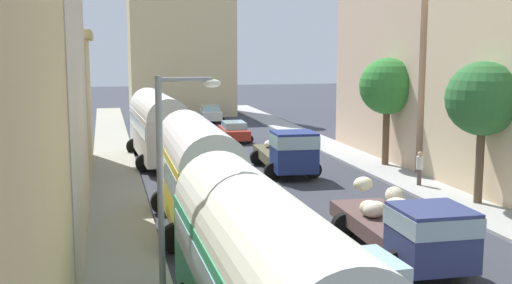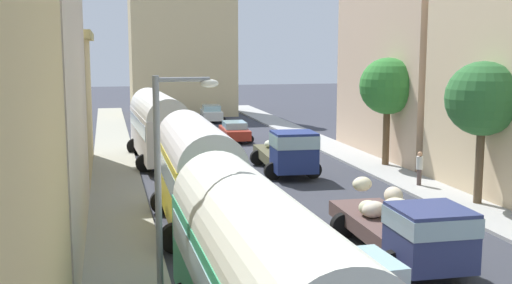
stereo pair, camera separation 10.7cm
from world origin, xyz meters
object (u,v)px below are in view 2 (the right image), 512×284
parked_bus_2 (158,123)px  pedestrian_0 (419,167)px  cargo_truck_1 (288,151)px  car_0 (235,131)px  car_3 (201,141)px  cargo_truck_0 (406,227)px  car_1 (211,113)px  streetlamp_near (167,180)px  parked_bus_0 (259,274)px  parked_bus_1 (197,169)px

parked_bus_2 → pedestrian_0: size_ratio=5.60×
cargo_truck_1 → pedestrian_0: bearing=-40.9°
car_0 → cargo_truck_1: bearing=-88.5°
car_0 → car_3: (-3.17, -4.78, 0.06)m
pedestrian_0 → car_0: bearing=108.0°
cargo_truck_0 → car_1: (0.30, 39.70, -0.41)m
car_0 → streetlamp_near: streetlamp_near is taller
car_0 → parked_bus_2: bearing=-130.4°
car_3 → pedestrian_0: bearing=-55.1°
cargo_truck_0 → car_0: size_ratio=1.67×
cargo_truck_1 → car_0: (-0.34, 12.84, -0.57)m
cargo_truck_0 → car_3: bearing=98.1°
parked_bus_0 → car_0: bearing=79.4°
pedestrian_0 → cargo_truck_0: bearing=-119.8°
parked_bus_0 → cargo_truck_1: bearing=72.2°
parked_bus_1 → car_0: parked_bus_1 is taller
parked_bus_2 → cargo_truck_1: bearing=-41.1°
car_1 → car_3: bearing=-101.5°
parked_bus_0 → car_3: (3.03, 28.36, -1.44)m
car_0 → pedestrian_0: 18.37m
cargo_truck_0 → pedestrian_0: 11.37m
parked_bus_0 → car_1: (6.52, 45.51, -1.46)m
car_3 → streetlamp_near: streetlamp_near is taller
car_0 → pedestrian_0: (5.67, -17.47, 0.30)m
parked_bus_0 → parked_bus_1: (0.31, 11.11, 0.08)m
cargo_truck_1 → parked_bus_2: bearing=138.9°
parked_bus_1 → parked_bus_2: (-0.25, 14.84, -0.01)m
parked_bus_1 → cargo_truck_1: size_ratio=1.18×
parked_bus_2 → car_1: (6.46, 19.57, -1.52)m
cargo_truck_0 → streetlamp_near: 8.67m
cargo_truck_0 → car_0: cargo_truck_0 is taller
parked_bus_0 → parked_bus_2: size_ratio=0.96×
cargo_truck_1 → car_1: (-0.01, 25.21, -0.52)m
parked_bus_1 → cargo_truck_1: parked_bus_1 is taller
cargo_truck_1 → pedestrian_0: cargo_truck_1 is taller
car_3 → streetlamp_near: bearing=-100.2°
pedestrian_0 → parked_bus_1: bearing=-158.4°
car_1 → pedestrian_0: bearing=-79.9°
cargo_truck_0 → car_1: cargo_truck_0 is taller
parked_bus_1 → cargo_truck_0: parked_bus_1 is taller
parked_bus_2 → car_3: size_ratio=2.36×
parked_bus_1 → cargo_truck_0: size_ratio=1.14×
parked_bus_2 → streetlamp_near: bearing=-94.0°
cargo_truck_0 → pedestrian_0: (5.64, 9.87, -0.15)m
parked_bus_0 → cargo_truck_0: size_ratio=1.33×
cargo_truck_0 → pedestrian_0: cargo_truck_0 is taller
parked_bus_2 → pedestrian_0: 15.70m
cargo_truck_0 → car_0: bearing=90.1°
parked_bus_2 → car_1: bearing=71.7°
parked_bus_1 → car_3: parked_bus_1 is taller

